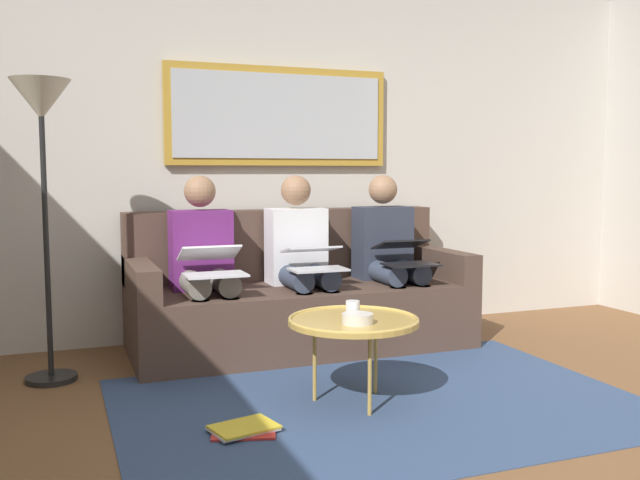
% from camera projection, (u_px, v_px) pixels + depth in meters
% --- Properties ---
extents(wall_rear, '(6.00, 0.12, 2.60)m').
position_uv_depth(wall_rear, '(275.00, 153.00, 5.03)').
color(wall_rear, beige).
rests_on(wall_rear, ground_plane).
extents(area_rug, '(2.60, 1.80, 0.01)m').
position_uv_depth(area_rug, '(380.00, 402.00, 3.53)').
color(area_rug, '#33476B').
rests_on(area_rug, ground_plane).
extents(couch, '(2.20, 0.90, 0.90)m').
position_uv_depth(couch, '(298.00, 300.00, 4.68)').
color(couch, '#4C382D').
rests_on(couch, ground_plane).
extents(framed_mirror, '(1.61, 0.05, 0.69)m').
position_uv_depth(framed_mirror, '(279.00, 116.00, 4.92)').
color(framed_mirror, '#B7892D').
extents(coffee_table, '(0.66, 0.66, 0.44)m').
position_uv_depth(coffee_table, '(353.00, 321.00, 3.49)').
color(coffee_table, tan).
rests_on(coffee_table, ground_plane).
extents(cup, '(0.07, 0.07, 0.09)m').
position_uv_depth(cup, '(353.00, 310.00, 3.50)').
color(cup, silver).
rests_on(cup, coffee_table).
extents(bowl, '(0.15, 0.15, 0.05)m').
position_uv_depth(bowl, '(358.00, 319.00, 3.38)').
color(bowl, beige).
rests_on(bowl, coffee_table).
extents(person_left, '(0.38, 0.58, 1.14)m').
position_uv_depth(person_left, '(389.00, 253.00, 4.81)').
color(person_left, '#2D3342').
rests_on(person_left, couch).
extents(laptop_black, '(0.33, 0.38, 0.16)m').
position_uv_depth(laptop_black, '(405.00, 253.00, 4.59)').
color(laptop_black, black).
extents(person_middle, '(0.38, 0.58, 1.14)m').
position_uv_depth(person_middle, '(301.00, 257.00, 4.59)').
color(person_middle, silver).
rests_on(person_middle, couch).
extents(laptop_silver, '(0.34, 0.34, 0.14)m').
position_uv_depth(laptop_silver, '(314.00, 258.00, 4.35)').
color(laptop_silver, silver).
extents(person_right, '(0.38, 0.58, 1.14)m').
position_uv_depth(person_right, '(204.00, 261.00, 4.36)').
color(person_right, '#66236B').
rests_on(person_right, couch).
extents(laptop_white, '(0.36, 0.39, 0.17)m').
position_uv_depth(laptop_white, '(212.00, 262.00, 4.15)').
color(laptop_white, white).
extents(magazine_stack, '(0.33, 0.27, 0.03)m').
position_uv_depth(magazine_stack, '(244.00, 429.00, 3.12)').
color(magazine_stack, red).
rests_on(magazine_stack, ground_plane).
extents(standing_lamp, '(0.32, 0.32, 1.66)m').
position_uv_depth(standing_lamp, '(42.00, 133.00, 3.78)').
color(standing_lamp, black).
rests_on(standing_lamp, ground_plane).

